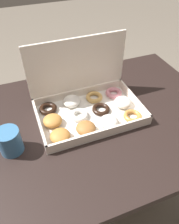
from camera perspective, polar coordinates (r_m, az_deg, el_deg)
ground_plane at (r=1.44m, az=-0.69°, el=-23.37°), size 8.00×8.00×0.00m
dining_table at (r=0.91m, az=-1.02°, el=-7.44°), size 1.09×0.72×0.73m
donut_box at (r=0.83m, az=-0.87°, el=2.36°), size 0.39×0.26×0.26m
coffee_mug at (r=0.74m, az=-20.15°, el=-7.12°), size 0.08×0.08×0.09m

